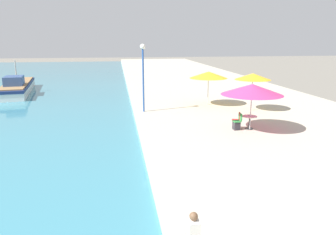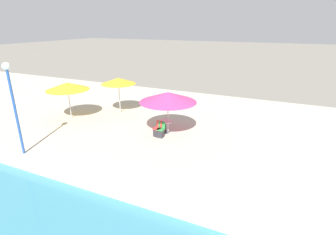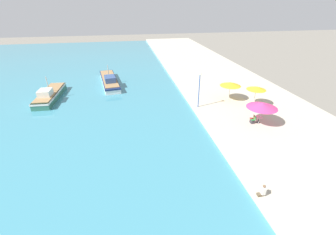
# 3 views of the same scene
# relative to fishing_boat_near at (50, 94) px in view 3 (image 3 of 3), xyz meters

# --- Properties ---
(water_basin) EXTENTS (56.00, 90.00, 0.04)m
(water_basin) POSITION_rel_fishing_boat_near_xyz_m (-8.53, 7.77, -0.68)
(water_basin) COLOR teal
(water_basin) RESTS_ON ground_plane
(quay_promenade) EXTENTS (16.00, 90.00, 0.53)m
(quay_promenade) POSITION_rel_fishing_boat_near_xyz_m (27.47, 7.77, -0.44)
(quay_promenade) COLOR #BCB29E
(quay_promenade) RESTS_ON ground_plane
(fishing_boat_near) EXTENTS (2.73, 8.93, 3.32)m
(fishing_boat_near) POSITION_rel_fishing_boat_near_xyz_m (0.00, 0.00, 0.00)
(fishing_boat_near) COLOR #33705B
(fishing_boat_near) RESTS_ON water_basin
(fishing_boat_mid) EXTENTS (4.00, 11.31, 3.29)m
(fishing_boat_mid) POSITION_rel_fishing_boat_near_xyz_m (8.30, 5.11, -0.01)
(fishing_boat_mid) COLOR white
(fishing_boat_mid) RESTS_ON water_basin
(cafe_umbrella_pink) EXTENTS (3.31, 3.31, 2.54)m
(cafe_umbrella_pink) POSITION_rel_fishing_boat_near_xyz_m (25.47, -13.42, 2.07)
(cafe_umbrella_pink) COLOR #B7B7B7
(cafe_umbrella_pink) RESTS_ON quay_promenade
(cafe_umbrella_white) EXTENTS (2.46, 2.46, 2.58)m
(cafe_umbrella_white) POSITION_rel_fishing_boat_near_xyz_m (27.55, -8.60, 2.19)
(cafe_umbrella_white) COLOR #B7B7B7
(cafe_umbrella_white) RESTS_ON quay_promenade
(cafe_umbrella_striped) EXTENTS (2.83, 2.83, 2.52)m
(cafe_umbrella_striped) POSITION_rel_fishing_boat_near_xyz_m (25.09, -6.23, 2.09)
(cafe_umbrella_striped) COLOR #B7B7B7
(cafe_umbrella_striped) RESTS_ON quay_promenade
(cafe_table) EXTENTS (0.80, 0.80, 0.74)m
(cafe_table) POSITION_rel_fishing_boat_near_xyz_m (25.51, -13.25, 0.36)
(cafe_table) COLOR #333338
(cafe_table) RESTS_ON quay_promenade
(cafe_chair_left) EXTENTS (0.44, 0.41, 0.91)m
(cafe_chair_left) POSITION_rel_fishing_boat_near_xyz_m (24.79, -13.27, 0.15)
(cafe_chair_left) COLOR #2D2D33
(cafe_chair_left) RESTS_ON quay_promenade
(cafe_chair_right) EXTENTS (0.53, 0.51, 0.91)m
(cafe_chair_right) POSITION_rel_fishing_boat_near_xyz_m (24.82, -13.05, 0.15)
(cafe_chair_right) COLOR #2D2D33
(cafe_chair_right) RESTS_ON quay_promenade
(person_at_quay) EXTENTS (0.51, 0.36, 0.93)m
(person_at_quay) POSITION_rel_fishing_boat_near_xyz_m (19.98, -23.15, 0.23)
(person_at_quay) COLOR brown
(person_at_quay) RESTS_ON quay_promenade
(lamppost) EXTENTS (0.36, 0.36, 4.56)m
(lamppost) POSITION_rel_fishing_boat_near_xyz_m (20.11, -7.83, 2.92)
(lamppost) COLOR #28519E
(lamppost) RESTS_ON quay_promenade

